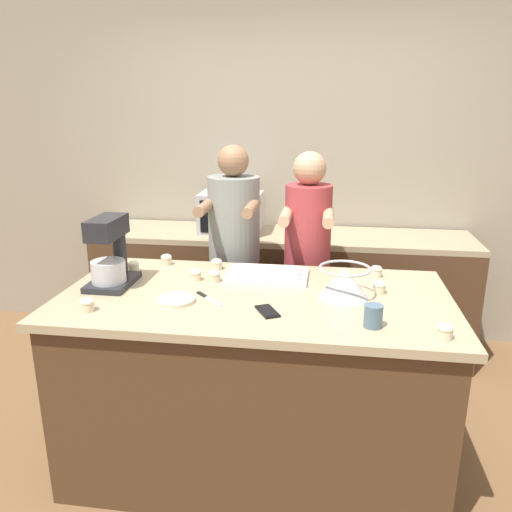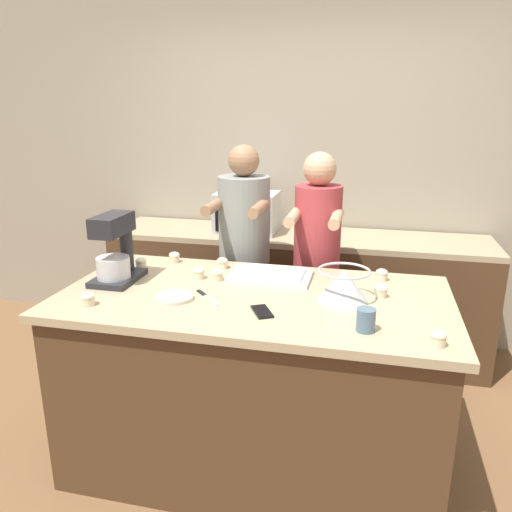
{
  "view_description": "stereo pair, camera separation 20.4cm",
  "coord_description": "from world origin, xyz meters",
  "px_view_note": "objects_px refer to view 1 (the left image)",
  "views": [
    {
      "loc": [
        0.33,
        -2.25,
        1.83
      ],
      "look_at": [
        0.0,
        0.05,
        1.13
      ],
      "focal_mm": 35.0,
      "sensor_mm": 36.0,
      "label": 1
    },
    {
      "loc": [
        0.53,
        -2.21,
        1.83
      ],
      "look_at": [
        0.0,
        0.05,
        1.13
      ],
      "focal_mm": 35.0,
      "sensor_mm": 36.0,
      "label": 2
    }
  ],
  "objects_px": {
    "microwave_oven": "(231,213)",
    "cupcake_2": "(166,259)",
    "person_left": "(234,266)",
    "mixing_bowl": "(344,281)",
    "cupcake_4": "(445,331)",
    "person_right": "(307,270)",
    "cupcake_7": "(87,304)",
    "cupcake_3": "(376,271)",
    "cell_phone": "(267,311)",
    "small_plate": "(176,300)",
    "cupcake_5": "(133,266)",
    "cupcake_8": "(214,276)",
    "knife": "(208,298)",
    "cupcake_1": "(195,274)",
    "cupcake_0": "(217,264)",
    "stand_mixer": "(110,256)",
    "baking_tray": "(267,274)",
    "drinking_glass": "(373,316)",
    "cupcake_6": "(379,287)"
  },
  "relations": [
    {
      "from": "cell_phone",
      "to": "cupcake_0",
      "type": "xyz_separation_m",
      "value": [
        -0.36,
        0.57,
        0.03
      ]
    },
    {
      "from": "mixing_bowl",
      "to": "knife",
      "type": "distance_m",
      "value": 0.65
    },
    {
      "from": "microwave_oven",
      "to": "cupcake_2",
      "type": "distance_m",
      "value": 0.97
    },
    {
      "from": "person_left",
      "to": "mixing_bowl",
      "type": "bearing_deg",
      "value": -46.81
    },
    {
      "from": "cupcake_0",
      "to": "person_left",
      "type": "bearing_deg",
      "value": 85.8
    },
    {
      "from": "person_right",
      "to": "stand_mixer",
      "type": "distance_m",
      "value": 1.22
    },
    {
      "from": "stand_mixer",
      "to": "cupcake_4",
      "type": "distance_m",
      "value": 1.61
    },
    {
      "from": "cell_phone",
      "to": "cupcake_4",
      "type": "xyz_separation_m",
      "value": [
        0.72,
        -0.16,
        0.03
      ]
    },
    {
      "from": "cell_phone",
      "to": "drinking_glass",
      "type": "height_order",
      "value": "drinking_glass"
    },
    {
      "from": "person_right",
      "to": "cupcake_8",
      "type": "distance_m",
      "value": 0.75
    },
    {
      "from": "mixing_bowl",
      "to": "cupcake_4",
      "type": "distance_m",
      "value": 0.55
    },
    {
      "from": "cupcake_3",
      "to": "drinking_glass",
      "type": "bearing_deg",
      "value": -95.85
    },
    {
      "from": "person_right",
      "to": "cupcake_6",
      "type": "distance_m",
      "value": 0.75
    },
    {
      "from": "baking_tray",
      "to": "cupcake_0",
      "type": "height_order",
      "value": "cupcake_0"
    },
    {
      "from": "cupcake_8",
      "to": "cupcake_4",
      "type": "bearing_deg",
      "value": -26.49
    },
    {
      "from": "person_right",
      "to": "cupcake_7",
      "type": "bearing_deg",
      "value": -131.57
    },
    {
      "from": "person_right",
      "to": "knife",
      "type": "height_order",
      "value": "person_right"
    },
    {
      "from": "small_plate",
      "to": "cupcake_0",
      "type": "bearing_deg",
      "value": 80.59
    },
    {
      "from": "cupcake_4",
      "to": "person_left",
      "type": "bearing_deg",
      "value": 133.59
    },
    {
      "from": "microwave_oven",
      "to": "cupcake_0",
      "type": "height_order",
      "value": "microwave_oven"
    },
    {
      "from": "knife",
      "to": "cupcake_1",
      "type": "relative_size",
      "value": 2.69
    },
    {
      "from": "person_left",
      "to": "person_right",
      "type": "distance_m",
      "value": 0.46
    },
    {
      "from": "cupcake_4",
      "to": "cupcake_5",
      "type": "relative_size",
      "value": 1.0
    },
    {
      "from": "cell_phone",
      "to": "small_plate",
      "type": "xyz_separation_m",
      "value": [
        -0.44,
        0.06,
        0.0
      ]
    },
    {
      "from": "cupcake_5",
      "to": "cupcake_8",
      "type": "height_order",
      "value": "same"
    },
    {
      "from": "person_left",
      "to": "microwave_oven",
      "type": "bearing_deg",
      "value": 102.67
    },
    {
      "from": "person_right",
      "to": "drinking_glass",
      "type": "xyz_separation_m",
      "value": [
        0.32,
        -1.03,
        0.15
      ]
    },
    {
      "from": "small_plate",
      "to": "cupcake_4",
      "type": "relative_size",
      "value": 2.89
    },
    {
      "from": "small_plate",
      "to": "cupcake_5",
      "type": "xyz_separation_m",
      "value": [
        -0.36,
        0.4,
        0.02
      ]
    },
    {
      "from": "knife",
      "to": "cell_phone",
      "type": "bearing_deg",
      "value": -22.24
    },
    {
      "from": "mixing_bowl",
      "to": "cupcake_3",
      "type": "xyz_separation_m",
      "value": [
        0.18,
        0.33,
        -0.05
      ]
    },
    {
      "from": "small_plate",
      "to": "cupcake_7",
      "type": "bearing_deg",
      "value": -155.54
    },
    {
      "from": "microwave_oven",
      "to": "cell_phone",
      "type": "relative_size",
      "value": 2.85
    },
    {
      "from": "stand_mixer",
      "to": "cupcake_1",
      "type": "height_order",
      "value": "stand_mixer"
    },
    {
      "from": "person_left",
      "to": "baking_tray",
      "type": "relative_size",
      "value": 3.74
    },
    {
      "from": "drinking_glass",
      "to": "cupcake_1",
      "type": "height_order",
      "value": "drinking_glass"
    },
    {
      "from": "stand_mixer",
      "to": "small_plate",
      "type": "bearing_deg",
      "value": -23.94
    },
    {
      "from": "cupcake_2",
      "to": "cupcake_8",
      "type": "xyz_separation_m",
      "value": [
        0.34,
        -0.24,
        0.0
      ]
    },
    {
      "from": "stand_mixer",
      "to": "cell_phone",
      "type": "relative_size",
      "value": 2.23
    },
    {
      "from": "mixing_bowl",
      "to": "baking_tray",
      "type": "xyz_separation_m",
      "value": [
        -0.4,
        0.23,
        -0.06
      ]
    },
    {
      "from": "cupcake_0",
      "to": "small_plate",
      "type": "bearing_deg",
      "value": -99.41
    },
    {
      "from": "cupcake_1",
      "to": "cupcake_8",
      "type": "xyz_separation_m",
      "value": [
        0.1,
        -0.0,
        0.0
      ]
    },
    {
      "from": "person_left",
      "to": "microwave_oven",
      "type": "xyz_separation_m",
      "value": [
        -0.14,
        0.61,
        0.22
      ]
    },
    {
      "from": "person_right",
      "to": "microwave_oven",
      "type": "bearing_deg",
      "value": 134.39
    },
    {
      "from": "small_plate",
      "to": "cupcake_2",
      "type": "bearing_deg",
      "value": 112.19
    },
    {
      "from": "person_left",
      "to": "small_plate",
      "type": "height_order",
      "value": "person_left"
    },
    {
      "from": "microwave_oven",
      "to": "cupcake_3",
      "type": "distance_m",
      "value": 1.4
    },
    {
      "from": "baking_tray",
      "to": "cupcake_2",
      "type": "xyz_separation_m",
      "value": [
        -0.61,
        0.15,
        0.01
      ]
    },
    {
      "from": "baking_tray",
      "to": "cupcake_7",
      "type": "distance_m",
      "value": 0.93
    },
    {
      "from": "person_left",
      "to": "stand_mixer",
      "type": "height_order",
      "value": "person_left"
    }
  ]
}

